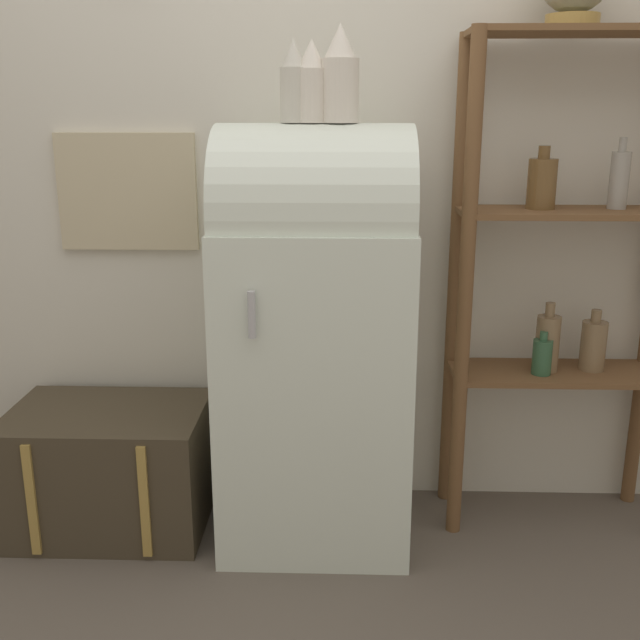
# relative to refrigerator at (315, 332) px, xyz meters

# --- Properties ---
(ground_plane) EXTENTS (12.00, 12.00, 0.00)m
(ground_plane) POSITION_rel_refrigerator_xyz_m (0.00, -0.27, -0.74)
(ground_plane) COLOR #60564C
(wall_back) EXTENTS (7.00, 0.09, 2.70)m
(wall_back) POSITION_rel_refrigerator_xyz_m (-0.01, 0.31, 0.61)
(wall_back) COLOR silver
(wall_back) RESTS_ON ground_plane
(refrigerator) EXTENTS (0.63, 0.60, 1.42)m
(refrigerator) POSITION_rel_refrigerator_xyz_m (0.00, 0.00, 0.00)
(refrigerator) COLOR silver
(refrigerator) RESTS_ON ground_plane
(suitcase_trunk) EXTENTS (0.68, 0.48, 0.44)m
(suitcase_trunk) POSITION_rel_refrigerator_xyz_m (-0.74, 0.01, -0.52)
(suitcase_trunk) COLOR #423828
(suitcase_trunk) RESTS_ON ground_plane
(shelf_unit) EXTENTS (0.76, 0.29, 1.70)m
(shelf_unit) POSITION_rel_refrigerator_xyz_m (0.85, 0.12, 0.21)
(shelf_unit) COLOR brown
(shelf_unit) RESTS_ON ground_plane
(vase_left) EXTENTS (0.09, 0.09, 0.25)m
(vase_left) POSITION_rel_refrigerator_xyz_m (-0.06, 0.01, 0.80)
(vase_left) COLOR beige
(vase_left) RESTS_ON refrigerator
(vase_center) EXTENTS (0.10, 0.10, 0.25)m
(vase_center) POSITION_rel_refrigerator_xyz_m (-0.01, 0.01, 0.79)
(vase_center) COLOR silver
(vase_center) RESTS_ON refrigerator
(vase_right) EXTENTS (0.12, 0.12, 0.29)m
(vase_right) POSITION_rel_refrigerator_xyz_m (0.08, 0.00, 0.81)
(vase_right) COLOR silver
(vase_right) RESTS_ON refrigerator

